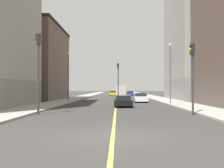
# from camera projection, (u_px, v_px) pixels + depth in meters

# --- Properties ---
(ground_plane) EXTENTS (400.00, 400.00, 0.00)m
(ground_plane) POSITION_uv_depth(u_px,v_px,m) (113.00, 136.00, 11.24)
(ground_plane) COLOR #363532
(ground_plane) RESTS_ON ground
(sidewalk_left) EXTENTS (3.72, 168.00, 0.15)m
(sidewalk_left) POSITION_uv_depth(u_px,v_px,m) (153.00, 97.00, 60.04)
(sidewalk_left) COLOR #9E9B93
(sidewalk_left) RESTS_ON ground
(sidewalk_right) EXTENTS (3.72, 168.00, 0.15)m
(sidewalk_right) POSITION_uv_depth(u_px,v_px,m) (81.00, 97.00, 60.40)
(sidewalk_right) COLOR #9E9B93
(sidewalk_right) RESTS_ON ground
(lane_center_stripe) EXTENTS (0.16, 154.00, 0.01)m
(lane_center_stripe) POSITION_uv_depth(u_px,v_px,m) (117.00, 97.00, 60.22)
(lane_center_stripe) COLOR #E5D14C
(lane_center_stripe) RESTS_ON ground
(building_left_mid) EXTENTS (11.07, 17.68, 24.30)m
(building_left_mid) POSITION_uv_depth(u_px,v_px,m) (202.00, 33.00, 47.19)
(building_left_mid) COLOR gray
(building_left_mid) RESTS_ON ground
(building_right_midblock) EXTENTS (11.07, 16.86, 13.40)m
(building_right_midblock) POSITION_uv_depth(u_px,v_px,m) (31.00, 63.00, 47.47)
(building_right_midblock) COLOR brown
(building_right_midblock) RESTS_ON ground
(traffic_light_left_near) EXTENTS (0.40, 0.32, 5.58)m
(traffic_light_left_near) POSITION_uv_depth(u_px,v_px,m) (192.00, 68.00, 20.33)
(traffic_light_left_near) COLOR #2D2D2D
(traffic_light_left_near) RESTS_ON ground
(traffic_light_right_near) EXTENTS (0.40, 0.32, 6.41)m
(traffic_light_right_near) POSITION_uv_depth(u_px,v_px,m) (38.00, 62.00, 20.61)
(traffic_light_right_near) COLOR #2D2D2D
(traffic_light_right_near) RESTS_ON ground
(traffic_light_median_far) EXTENTS (0.40, 0.32, 6.49)m
(traffic_light_median_far) POSITION_uv_depth(u_px,v_px,m) (118.00, 76.00, 45.67)
(traffic_light_median_far) COLOR #2D2D2D
(traffic_light_median_far) RESTS_ON ground
(street_lamp_left_near) EXTENTS (0.36, 0.36, 7.78)m
(street_lamp_left_near) POSITION_uv_depth(u_px,v_px,m) (170.00, 67.00, 33.93)
(street_lamp_left_near) COLOR #4C4C51
(street_lamp_left_near) RESTS_ON ground
(street_lamp_right_near) EXTENTS (0.36, 0.36, 7.24)m
(street_lamp_right_near) POSITION_uv_depth(u_px,v_px,m) (68.00, 72.00, 38.29)
(street_lamp_right_near) COLOR #4C4C51
(street_lamp_right_near) RESTS_ON ground
(car_yellow) EXTENTS (1.90, 4.11, 1.39)m
(car_yellow) POSITION_uv_depth(u_px,v_px,m) (113.00, 93.00, 73.86)
(car_yellow) COLOR gold
(car_yellow) RESTS_ON ground
(car_blue) EXTENTS (1.97, 4.20, 1.30)m
(car_blue) POSITION_uv_depth(u_px,v_px,m) (130.00, 93.00, 74.52)
(car_blue) COLOR #23389E
(car_blue) RESTS_ON ground
(car_black) EXTENTS (2.03, 4.33, 1.30)m
(car_black) POSITION_uv_depth(u_px,v_px,m) (123.00, 101.00, 29.18)
(car_black) COLOR black
(car_black) RESTS_ON ground
(car_white) EXTENTS (2.02, 4.39, 1.38)m
(car_white) POSITION_uv_depth(u_px,v_px,m) (141.00, 98.00, 38.75)
(car_white) COLOR white
(car_white) RESTS_ON ground
(box_truck) EXTENTS (2.45, 7.91, 2.80)m
(box_truck) POSITION_uv_depth(u_px,v_px,m) (121.00, 91.00, 63.71)
(box_truck) COLOR maroon
(box_truck) RESTS_ON ground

